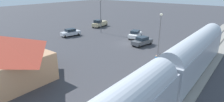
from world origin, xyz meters
name	(u,v)px	position (x,y,z in m)	size (l,w,h in m)	color
ground_plane	(128,44)	(0.00, 0.00, 0.00)	(200.00, 200.00, 0.00)	#38383D
railway_track	(202,59)	(-14.00, 0.00, 0.09)	(4.80, 70.00, 0.30)	gray
platform	(177,54)	(-10.00, 0.00, 0.15)	(3.20, 46.00, 0.30)	#A8A399
passenger_train	(165,80)	(-14.00, 15.24, 2.86)	(2.93, 39.76, 4.98)	#ADB2BC
station_building	(3,57)	(4.00, 22.00, 2.89)	(11.66, 8.78, 5.56)	tan
pedestrian_on_platform	(156,60)	(-9.61, 7.57, 1.28)	(0.36, 0.36, 1.71)	#333338
pickup_tan	(100,23)	(15.99, -9.12, 1.03)	(2.73, 5.63, 2.14)	#C6B284
sedan_white	(135,34)	(1.41, -4.85, 0.88)	(2.89, 4.81, 1.74)	white
sedan_charcoal	(142,41)	(-2.60, -0.95, 0.88)	(2.70, 4.78, 1.74)	#47494F
sedan_silver	(70,32)	(14.27, 3.04, 0.88)	(2.76, 4.79, 1.74)	silver
light_pole_near_platform	(160,28)	(-7.20, 1.59, 4.45)	(0.44, 0.44, 6.97)	#515156
light_pole_lot_center	(101,12)	(10.85, -3.88, 5.20)	(0.44, 0.44, 8.34)	#515156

